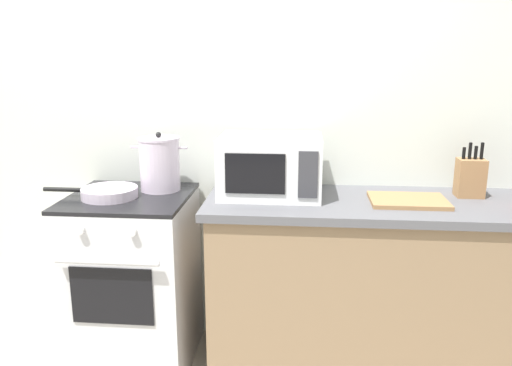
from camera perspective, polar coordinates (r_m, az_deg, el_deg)
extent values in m
cube|color=silver|center=(2.81, 0.83, 6.77)|extent=(4.40, 0.10, 2.50)
cube|color=#8C7051|center=(2.73, 13.12, -11.69)|extent=(1.64, 0.56, 0.88)
cube|color=#59595E|center=(2.56, 13.69, -2.36)|extent=(1.70, 0.60, 0.04)
cube|color=silver|center=(2.81, -13.41, -10.65)|extent=(0.60, 0.60, 0.90)
cube|color=black|center=(2.66, -13.97, -1.58)|extent=(0.60, 0.60, 0.02)
cube|color=black|center=(2.52, -15.71, -12.00)|extent=(0.39, 0.01, 0.28)
cylinder|color=silver|center=(2.43, -16.20, -8.43)|extent=(0.48, 0.02, 0.02)
cylinder|color=silver|center=(2.44, -18.91, -5.01)|extent=(0.04, 0.02, 0.04)
cylinder|color=silver|center=(2.36, -13.55, -5.33)|extent=(0.04, 0.02, 0.04)
cylinder|color=silver|center=(2.70, -10.62, 1.96)|extent=(0.21, 0.21, 0.26)
cylinder|color=silver|center=(2.68, -10.75, 4.86)|extent=(0.21, 0.21, 0.01)
sphere|color=black|center=(2.67, -10.77, 5.28)|extent=(0.03, 0.03, 0.03)
cylinder|color=silver|center=(2.72, -13.19, 3.90)|extent=(0.05, 0.01, 0.01)
cylinder|color=silver|center=(2.65, -8.15, 3.88)|extent=(0.05, 0.01, 0.01)
cylinder|color=silver|center=(2.64, -15.92, -1.03)|extent=(0.27, 0.27, 0.05)
cylinder|color=black|center=(2.73, -20.59, -0.69)|extent=(0.20, 0.02, 0.02)
cube|color=white|center=(2.55, 1.61, 1.92)|extent=(0.50, 0.36, 0.30)
cube|color=black|center=(2.38, -0.11, 1.03)|extent=(0.28, 0.01, 0.19)
cube|color=#38383D|center=(2.37, 5.79, 0.90)|extent=(0.09, 0.01, 0.22)
cube|color=#997047|center=(2.56, 16.51, -1.88)|extent=(0.36, 0.26, 0.02)
cube|color=#997047|center=(2.75, 22.66, 0.52)|extent=(0.13, 0.10, 0.19)
cylinder|color=black|center=(2.71, 22.05, 3.09)|extent=(0.02, 0.02, 0.06)
cylinder|color=black|center=(2.72, 22.64, 3.31)|extent=(0.02, 0.02, 0.08)
cylinder|color=black|center=(2.73, 23.19, 3.12)|extent=(0.02, 0.02, 0.06)
cylinder|color=black|center=(2.74, 23.76, 3.27)|extent=(0.02, 0.02, 0.08)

